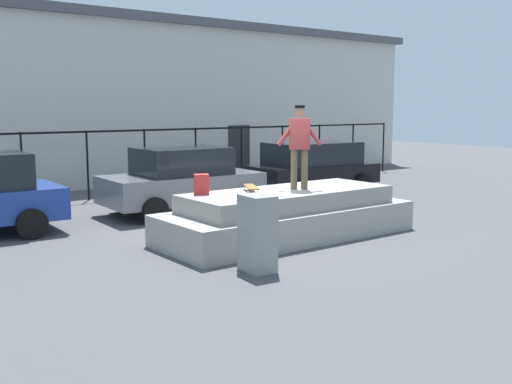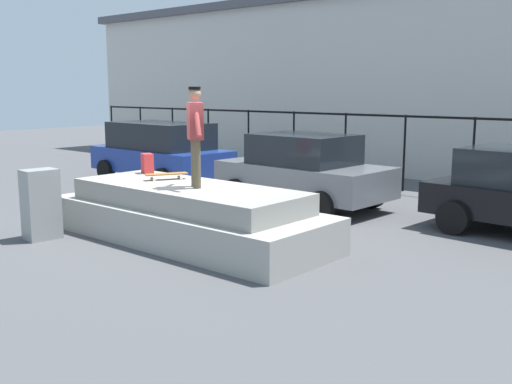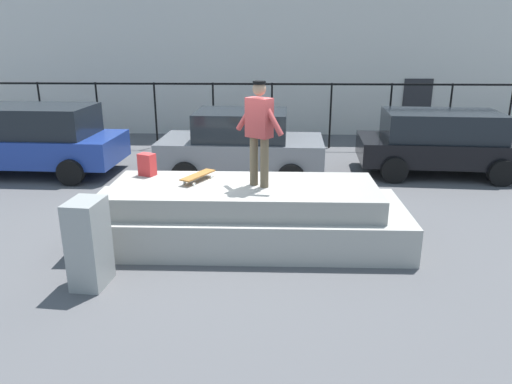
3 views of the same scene
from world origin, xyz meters
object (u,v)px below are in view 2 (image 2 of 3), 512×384
(backpack, at_px, (147,163))
(car_blue_hatchback_near, at_px, (161,151))
(utility_box, at_px, (41,204))
(skateboarder, at_px, (195,130))
(car_grey_sedan_mid, at_px, (303,170))
(skateboard, at_px, (166,174))

(backpack, xyz_separation_m, car_blue_hatchback_near, (-3.86, 3.61, -0.28))
(utility_box, bearing_deg, skateboarder, 40.41)
(skateboarder, height_order, backpack, skateboarder)
(skateboarder, relative_size, car_grey_sedan_mid, 0.43)
(skateboarder, xyz_separation_m, car_blue_hatchback_near, (-5.91, 4.19, -1.09))
(skateboarder, relative_size, utility_box, 1.36)
(car_grey_sedan_mid, xyz_separation_m, utility_box, (-1.83, -5.56, -0.22))
(skateboard, height_order, car_blue_hatchback_near, car_blue_hatchback_near)
(skateboard, relative_size, utility_box, 0.63)
(skateboarder, distance_m, backpack, 2.28)
(skateboard, bearing_deg, backpack, 161.14)
(skateboarder, bearing_deg, backpack, 164.20)
(backpack, distance_m, car_blue_hatchback_near, 5.29)
(car_grey_sedan_mid, bearing_deg, utility_box, -108.21)
(skateboarder, xyz_separation_m, utility_box, (-2.37, -1.64, -1.38))
(skateboard, distance_m, car_blue_hatchback_near, 6.24)
(skateboarder, distance_m, skateboard, 1.43)
(car_blue_hatchback_near, height_order, car_grey_sedan_mid, car_blue_hatchback_near)
(backpack, height_order, utility_box, backpack)
(backpack, relative_size, car_grey_sedan_mid, 0.10)
(skateboard, xyz_separation_m, backpack, (-0.97, 0.33, 0.10))
(backpack, height_order, car_blue_hatchback_near, car_blue_hatchback_near)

